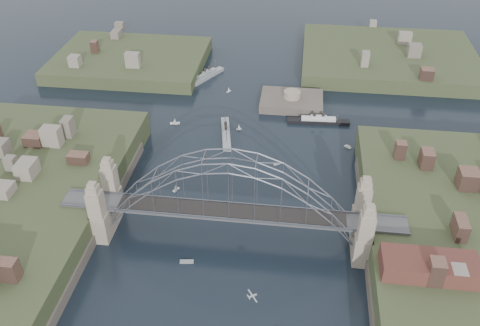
% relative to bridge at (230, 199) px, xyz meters
% --- Properties ---
extents(ground, '(500.00, 500.00, 0.00)m').
position_rel_bridge_xyz_m(ground, '(0.00, 0.00, -12.32)').
color(ground, black).
rests_on(ground, ground).
extents(bridge, '(84.00, 13.80, 24.60)m').
position_rel_bridge_xyz_m(bridge, '(0.00, 0.00, 0.00)').
color(bridge, '#505053').
rests_on(bridge, ground).
extents(shore_west, '(50.50, 90.00, 12.00)m').
position_rel_bridge_xyz_m(shore_west, '(-57.32, 0.00, -10.35)').
color(shore_west, '#384324').
rests_on(shore_west, ground).
extents(shore_east, '(50.50, 90.00, 12.00)m').
position_rel_bridge_xyz_m(shore_east, '(57.32, 0.00, -10.35)').
color(shore_east, '#384324').
rests_on(shore_east, ground).
extents(headland_nw, '(60.00, 45.00, 9.00)m').
position_rel_bridge_xyz_m(headland_nw, '(-55.00, 95.00, -11.82)').
color(headland_nw, '#384324').
rests_on(headland_nw, ground).
extents(headland_ne, '(70.00, 55.00, 9.50)m').
position_rel_bridge_xyz_m(headland_ne, '(50.00, 110.00, -11.57)').
color(headland_ne, '#384324').
rests_on(headland_ne, ground).
extents(fort_island, '(22.00, 16.00, 9.40)m').
position_rel_bridge_xyz_m(fort_island, '(12.00, 70.00, -12.66)').
color(fort_island, '#4F463E').
rests_on(fort_island, ground).
extents(wharf_shed, '(20.00, 8.00, 4.00)m').
position_rel_bridge_xyz_m(wharf_shed, '(44.00, -14.00, -2.32)').
color(wharf_shed, '#592D26').
rests_on(wharf_shed, shore_east).
extents(naval_cruiser_near, '(6.06, 19.35, 5.76)m').
position_rel_bridge_xyz_m(naval_cruiser_near, '(-8.27, 46.86, -11.43)').
color(naval_cruiser_near, '#9BA1A3').
rests_on(naval_cruiser_near, ground).
extents(naval_cruiser_far, '(11.04, 17.03, 6.12)m').
position_rel_bridge_xyz_m(naval_cruiser_far, '(-21.79, 87.58, -11.37)').
color(naval_cruiser_far, '#9BA1A3').
rests_on(naval_cruiser_far, ground).
extents(ocean_liner, '(21.09, 3.93, 5.15)m').
position_rel_bridge_xyz_m(ocean_liner, '(21.58, 58.59, -11.53)').
color(ocean_liner, black).
rests_on(ocean_liner, ground).
extents(aeroplane, '(2.30, 3.18, 0.53)m').
position_rel_bridge_xyz_m(aeroplane, '(7.83, -25.34, -3.77)').
color(aeroplane, '#B2B5BA').
extents(small_boat_a, '(1.80, 2.30, 2.38)m').
position_rel_bridge_xyz_m(small_boat_a, '(-17.88, 16.61, -11.43)').
color(small_boat_a, silver).
rests_on(small_boat_a, ground).
extents(small_boat_b, '(2.02, 1.57, 0.45)m').
position_rel_bridge_xyz_m(small_boat_b, '(9.28, 32.43, -12.17)').
color(small_boat_b, silver).
rests_on(small_boat_b, ground).
extents(small_boat_c, '(3.36, 1.51, 0.45)m').
position_rel_bridge_xyz_m(small_boat_c, '(-9.20, -9.95, -12.17)').
color(small_boat_c, silver).
rests_on(small_boat_c, ground).
extents(small_boat_d, '(2.37, 1.93, 1.43)m').
position_rel_bridge_xyz_m(small_boat_d, '(30.89, 44.52, -12.04)').
color(small_boat_d, silver).
rests_on(small_boat_d, ground).
extents(small_boat_e, '(3.41, 1.70, 2.38)m').
position_rel_bridge_xyz_m(small_boat_e, '(-26.45, 51.90, -11.61)').
color(small_boat_e, silver).
rests_on(small_boat_e, ground).
extents(small_boat_f, '(1.87, 1.32, 2.38)m').
position_rel_bridge_xyz_m(small_boat_f, '(-4.51, 50.77, -11.34)').
color(small_boat_f, silver).
rests_on(small_boat_f, ground).
extents(small_boat_h, '(1.69, 2.21, 2.38)m').
position_rel_bridge_xyz_m(small_boat_h, '(-11.73, 76.95, -11.41)').
color(small_boat_h, silver).
rests_on(small_boat_h, ground).
extents(small_boat_i, '(1.70, 2.64, 0.45)m').
position_rel_bridge_xyz_m(small_boat_i, '(27.68, 12.11, -12.17)').
color(small_boat_i, silver).
rests_on(small_boat_i, ground).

